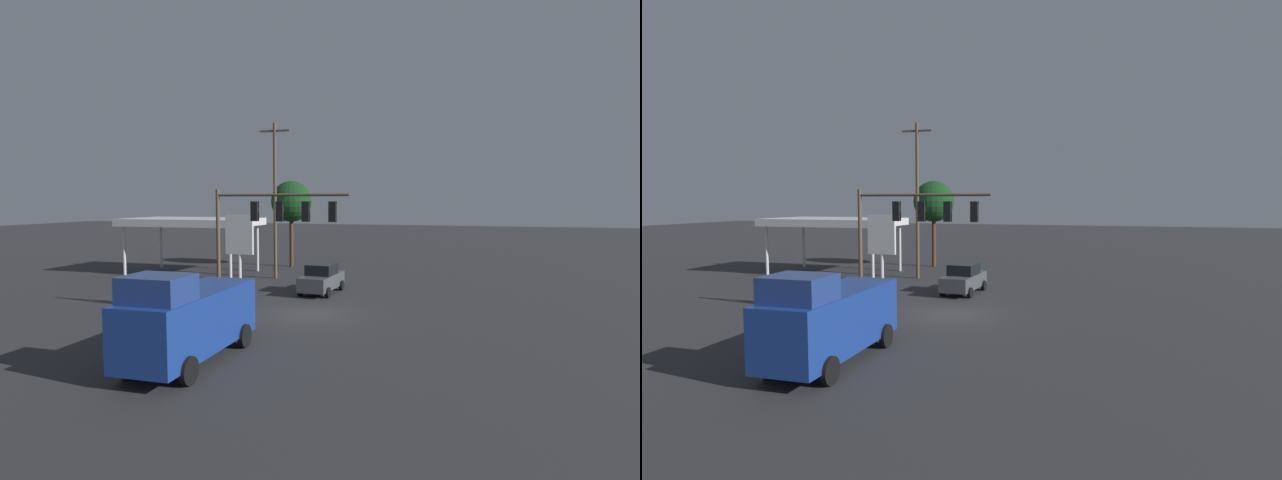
% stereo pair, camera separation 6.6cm
% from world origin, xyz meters
% --- Properties ---
extents(ground_plane, '(200.00, 200.00, 0.00)m').
position_xyz_m(ground_plane, '(0.00, 0.00, 0.00)').
color(ground_plane, '#2D2D30').
extents(traffic_signal_assembly, '(7.07, 0.43, 6.64)m').
position_xyz_m(traffic_signal_assembly, '(1.56, 1.76, 5.01)').
color(traffic_signal_assembly, brown).
rests_on(traffic_signal_assembly, ground).
extents(utility_pole, '(2.40, 0.26, 11.97)m').
position_xyz_m(utility_pole, '(6.25, -10.99, 6.28)').
color(utility_pole, brown).
rests_on(utility_pole, ground).
extents(gas_station_canopy, '(10.69, 6.39, 4.60)m').
position_xyz_m(gas_station_canopy, '(13.95, -11.75, 4.24)').
color(gas_station_canopy, silver).
rests_on(gas_station_canopy, ground).
extents(price_sign, '(2.09, 0.27, 5.03)m').
position_xyz_m(price_sign, '(7.53, -7.30, 3.44)').
color(price_sign, silver).
rests_on(price_sign, ground).
extents(delivery_truck, '(2.63, 6.83, 3.58)m').
position_xyz_m(delivery_truck, '(1.88, 8.98, 1.69)').
color(delivery_truck, navy).
rests_on(delivery_truck, ground).
extents(sedan_far, '(2.26, 4.50, 1.93)m').
position_xyz_m(sedan_far, '(1.06, -6.00, 0.95)').
color(sedan_far, '#474C51').
rests_on(sedan_far, ground).
extents(street_tree, '(3.73, 3.73, 7.85)m').
position_xyz_m(street_tree, '(7.39, -17.91, 5.94)').
color(street_tree, '#4C331E').
rests_on(street_tree, ground).
extents(fire_hydrant, '(0.24, 0.24, 0.88)m').
position_xyz_m(fire_hydrant, '(3.61, 4.31, 0.44)').
color(fire_hydrant, gold).
rests_on(fire_hydrant, ground).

